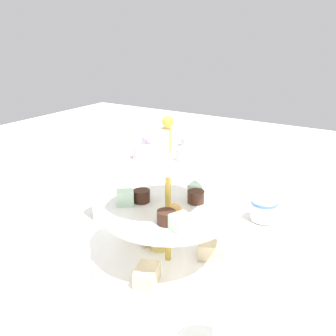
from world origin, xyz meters
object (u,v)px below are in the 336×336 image
object	(u,v)px
water_glass_mid_back	(106,200)
water_glass_tall_right	(240,332)
tiered_serving_stand	(168,221)
teacup_with_saucer	(264,212)
water_glass_short_left	(206,195)

from	to	relation	value
water_glass_mid_back	water_glass_tall_right	bearing A→B (deg)	149.92
tiered_serving_stand	water_glass_mid_back	world-z (taller)	tiered_serving_stand
water_glass_mid_back	teacup_with_saucer	bearing A→B (deg)	-150.67
water_glass_short_left	teacup_with_saucer	world-z (taller)	water_glass_short_left
water_glass_short_left	teacup_with_saucer	distance (m)	0.14
water_glass_tall_right	water_glass_mid_back	xyz separation A→B (m)	(0.42, -0.24, -0.02)
water_glass_short_left	water_glass_tall_right	bearing A→B (deg)	121.72
water_glass_short_left	water_glass_mid_back	world-z (taller)	water_glass_mid_back
water_glass_mid_back	water_glass_short_left	bearing A→B (deg)	-134.18
water_glass_short_left	teacup_with_saucer	xyz separation A→B (m)	(-0.14, -0.00, -0.01)
water_glass_tall_right	water_glass_short_left	size ratio (longest dim) A/B	1.89
tiered_serving_stand	water_glass_tall_right	size ratio (longest dim) A/B	2.15
water_glass_short_left	teacup_with_saucer	bearing A→B (deg)	-178.82
teacup_with_saucer	water_glass_tall_right	bearing A→B (deg)	105.21
water_glass_short_left	water_glass_mid_back	xyz separation A→B (m)	(0.16, 0.17, 0.01)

